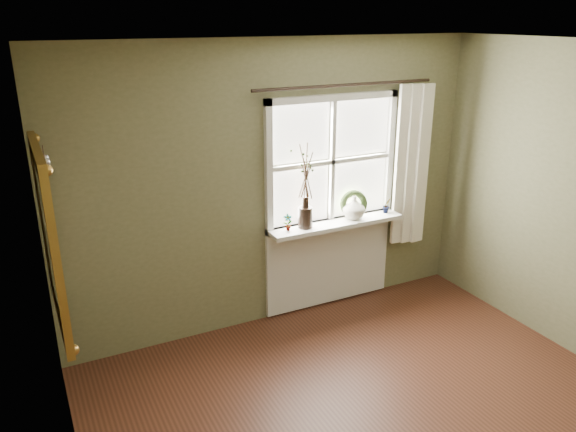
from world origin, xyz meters
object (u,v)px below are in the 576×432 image
at_px(dark_jug, 305,217).
at_px(cream_vase, 354,207).
at_px(wreath, 353,207).
at_px(gilt_mirror, 49,238).

relative_size(dark_jug, cream_vase, 0.87).
height_order(dark_jug, cream_vase, cream_vase).
xyz_separation_m(wreath, gilt_mirror, (-2.73, -0.54, 0.37)).
xyz_separation_m(cream_vase, wreath, (0.02, 0.04, -0.01)).
height_order(cream_vase, gilt_mirror, gilt_mirror).
bearing_deg(wreath, cream_vase, -98.91).
bearing_deg(dark_jug, cream_vase, 0.00).
distance_m(cream_vase, gilt_mirror, 2.78).
distance_m(dark_jug, gilt_mirror, 2.27).
relative_size(cream_vase, wreath, 0.82).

